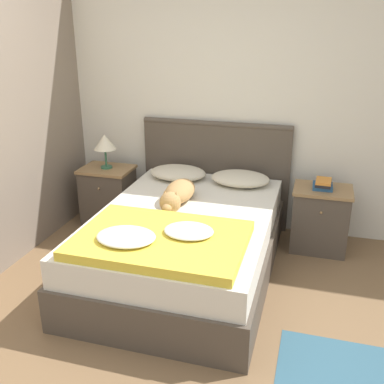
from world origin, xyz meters
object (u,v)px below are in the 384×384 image
at_px(nightstand_left, 108,195).
at_px(book_stack, 323,184).
at_px(dog, 178,194).
at_px(nightstand_right, 320,219).
at_px(pillow_left, 178,173).
at_px(pillow_right, 240,178).
at_px(table_lamp, 105,143).
at_px(bed, 185,244).

height_order(nightstand_left, book_stack, book_stack).
relative_size(dog, book_stack, 3.07).
bearing_deg(nightstand_right, dog, -153.90).
distance_m(nightstand_right, pillow_left, 1.38).
bearing_deg(nightstand_right, nightstand_left, 180.00).
bearing_deg(dog, pillow_right, 54.86).
relative_size(nightstand_right, table_lamp, 1.72).
relative_size(bed, table_lamp, 5.92).
distance_m(bed, pillow_right, 0.89).
bearing_deg(table_lamp, dog, -31.46).
distance_m(dog, book_stack, 1.28).
xyz_separation_m(pillow_left, pillow_right, (0.60, 0.00, 0.00)).
height_order(nightstand_left, table_lamp, table_lamp).
distance_m(book_stack, table_lamp, 2.09).
distance_m(nightstand_right, table_lamp, 2.15).
height_order(nightstand_right, pillow_right, pillow_right).
xyz_separation_m(bed, table_lamp, (-1.04, 0.74, 0.58)).
bearing_deg(bed, book_stack, 35.64).
distance_m(bed, table_lamp, 1.40).
bearing_deg(book_stack, pillow_left, 179.07).
bearing_deg(bed, pillow_left, 111.57).
bearing_deg(nightstand_right, table_lamp, 179.94).
xyz_separation_m(bed, nightstand_left, (-1.04, 0.74, 0.03)).
relative_size(bed, book_stack, 9.43).
relative_size(nightstand_right, book_stack, 2.74).
distance_m(nightstand_left, pillow_right, 1.38).
height_order(nightstand_right, dog, dog).
distance_m(bed, nightstand_left, 1.28).
relative_size(bed, dog, 3.07).
distance_m(bed, dog, 0.41).
relative_size(pillow_right, book_stack, 2.51).
relative_size(pillow_left, book_stack, 2.51).
height_order(pillow_left, dog, dog).
bearing_deg(pillow_right, pillow_left, 180.00).
height_order(dog, book_stack, dog).
xyz_separation_m(pillow_right, book_stack, (0.73, -0.02, 0.03)).
xyz_separation_m(pillow_right, dog, (-0.42, -0.59, 0.02)).
bearing_deg(pillow_left, dog, -72.28).
height_order(pillow_right, book_stack, book_stack).
distance_m(nightstand_left, pillow_left, 0.80).
height_order(pillow_left, pillow_right, same).
height_order(pillow_left, table_lamp, table_lamp).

